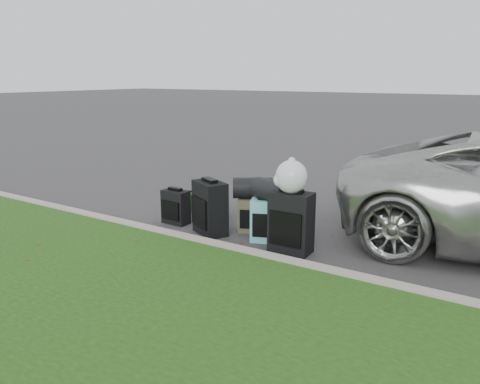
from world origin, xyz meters
The scene contains 12 objects.
ground centered at (0.00, 0.00, 0.00)m, with size 120.00×120.00×0.00m, color #383535.
curb centered at (0.00, -1.00, 0.07)m, with size 120.00×0.18×0.15m, color #9E937F.
suitcase_small_black centered at (-1.03, -0.27, 0.27)m, with size 0.44×0.24×0.55m, color black.
suitcase_large_black_left centered at (-0.26, -0.39, 0.40)m, with size 0.56×0.34×0.81m, color black.
suitcase_olive centered at (0.21, 0.03, 0.26)m, with size 0.38×0.24×0.52m, color #433D2C.
suitcase_teal centered at (0.62, -0.22, 0.31)m, with size 0.43×0.26×0.62m, color #529EA4.
suitcase_large_black_right centered at (1.11, -0.42, 0.42)m, with size 0.56×0.33×0.84m, color black.
tote_green centered at (-1.39, 0.43, 0.15)m, with size 0.27×0.22×0.31m, color #1D6316.
tote_navy centered at (-0.68, 0.37, 0.15)m, with size 0.27×0.21×0.29m, color navy.
duffel_left centered at (0.21, 0.07, 0.68)m, with size 0.32×0.32×0.59m, color black.
duffel_right centered at (0.69, -0.23, 0.77)m, with size 0.30×0.30×0.54m, color black.
trash_bag centered at (1.11, -0.44, 1.05)m, with size 0.43×0.43×0.43m, color white.
Camera 1 is at (3.77, -5.86, 2.34)m, focal length 35.00 mm.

